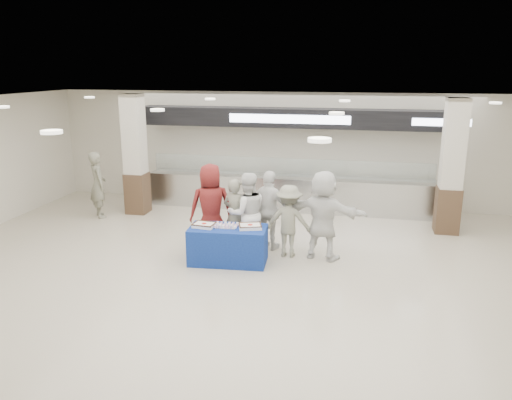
% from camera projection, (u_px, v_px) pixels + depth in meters
% --- Properties ---
extents(ground, '(14.00, 14.00, 0.00)m').
position_uv_depth(ground, '(245.00, 290.00, 8.94)').
color(ground, beige).
rests_on(ground, ground).
extents(serving_line, '(8.70, 0.85, 2.80)m').
position_uv_depth(serving_line, '(290.00, 169.00, 13.74)').
color(serving_line, silver).
rests_on(serving_line, ground).
extents(column_left, '(0.55, 0.55, 3.20)m').
position_uv_depth(column_left, '(135.00, 157.00, 13.32)').
color(column_left, '#3B291B').
rests_on(column_left, ground).
extents(column_right, '(0.55, 0.55, 3.20)m').
position_uv_depth(column_right, '(451.00, 170.00, 11.70)').
color(column_right, '#3B291B').
rests_on(column_right, ground).
extents(display_table, '(1.61, 0.90, 0.75)m').
position_uv_depth(display_table, '(228.00, 245.00, 10.12)').
color(display_table, navy).
rests_on(display_table, ground).
extents(sheet_cake_left, '(0.45, 0.37, 0.09)m').
position_uv_depth(sheet_cake_left, '(204.00, 225.00, 10.05)').
color(sheet_cake_left, white).
rests_on(sheet_cake_left, display_table).
extents(sheet_cake_right, '(0.52, 0.46, 0.09)m').
position_uv_depth(sheet_cake_right, '(250.00, 226.00, 9.96)').
color(sheet_cake_right, white).
rests_on(sheet_cake_right, display_table).
extents(cupcake_tray, '(0.42, 0.33, 0.07)m').
position_uv_depth(cupcake_tray, '(226.00, 225.00, 10.04)').
color(cupcake_tray, '#BCBCC1').
rests_on(cupcake_tray, display_table).
extents(civilian_maroon, '(1.09, 0.93, 1.89)m').
position_uv_depth(civilian_maroon, '(211.00, 207.00, 10.77)').
color(civilian_maroon, maroon).
rests_on(civilian_maroon, ground).
extents(soldier_a, '(0.68, 0.56, 1.61)m').
position_uv_depth(soldier_a, '(235.00, 215.00, 10.65)').
color(soldier_a, slate).
rests_on(soldier_a, ground).
extents(chef_tall, '(1.05, 0.96, 1.75)m').
position_uv_depth(chef_tall, '(247.00, 213.00, 10.54)').
color(chef_tall, white).
rests_on(chef_tall, ground).
extents(chef_short, '(1.10, 0.73, 1.74)m').
position_uv_depth(chef_short, '(270.00, 211.00, 10.76)').
color(chef_short, white).
rests_on(chef_short, ground).
extents(soldier_b, '(1.01, 0.60, 1.53)m').
position_uv_depth(soldier_b, '(289.00, 221.00, 10.39)').
color(soldier_b, slate).
rests_on(soldier_b, ground).
extents(civilian_white, '(1.83, 0.99, 1.88)m').
position_uv_depth(civilian_white, '(323.00, 215.00, 10.20)').
color(civilian_white, white).
rests_on(civilian_white, ground).
extents(soldier_bg, '(0.74, 0.75, 1.75)m').
position_uv_depth(soldier_bg, '(98.00, 185.00, 13.11)').
color(soldier_bg, slate).
rests_on(soldier_bg, ground).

